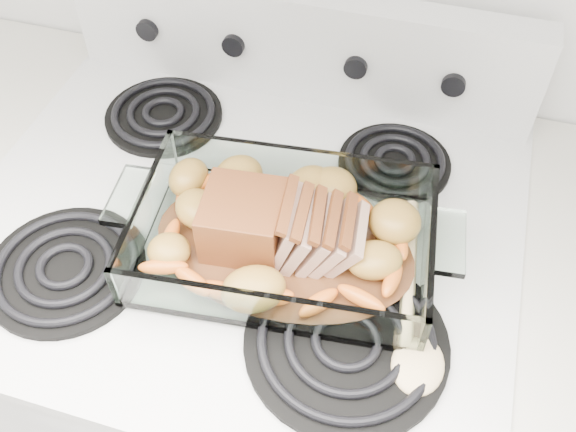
# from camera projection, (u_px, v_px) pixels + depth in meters

# --- Properties ---
(electric_range) EXTENTS (0.78, 0.70, 1.12)m
(electric_range) POSITION_uv_depth(u_px,v_px,m) (255.00, 363.00, 1.26)
(electric_range) COLOR silver
(electric_range) RESTS_ON ground
(baking_dish) EXTENTS (0.38, 0.25, 0.07)m
(baking_dish) POSITION_uv_depth(u_px,v_px,m) (284.00, 241.00, 0.85)
(baking_dish) COLOR silver
(baking_dish) RESTS_ON electric_range
(pork_roast) EXTENTS (0.21, 0.10, 0.08)m
(pork_roast) POSITION_uv_depth(u_px,v_px,m) (268.00, 224.00, 0.83)
(pork_roast) COLOR brown
(pork_roast) RESTS_ON baking_dish
(roast_vegetables) EXTENTS (0.40, 0.22, 0.05)m
(roast_vegetables) POSITION_uv_depth(u_px,v_px,m) (289.00, 213.00, 0.86)
(roast_vegetables) COLOR orange
(roast_vegetables) RESTS_ON baking_dish
(wooden_spoon) EXTENTS (0.09, 0.29, 0.02)m
(wooden_spoon) POSITION_uv_depth(u_px,v_px,m) (414.00, 321.00, 0.79)
(wooden_spoon) COLOR beige
(wooden_spoon) RESTS_ON electric_range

